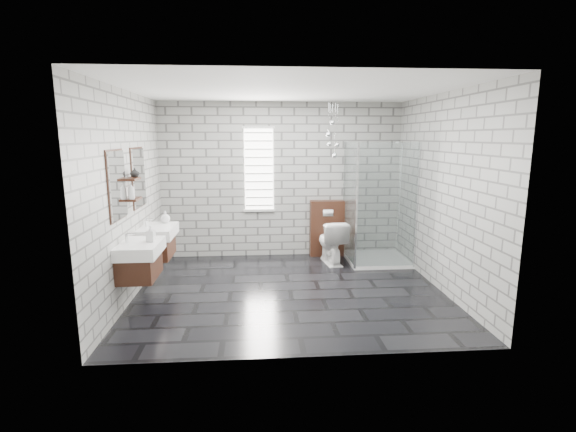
{
  "coord_description": "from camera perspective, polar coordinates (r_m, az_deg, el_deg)",
  "views": [
    {
      "loc": [
        -0.44,
        -5.51,
        2.11
      ],
      "look_at": [
        0.0,
        0.35,
        0.99
      ],
      "focal_mm": 26.0,
      "sensor_mm": 36.0,
      "label": 1
    }
  ],
  "objects": [
    {
      "name": "vanity_right",
      "position": [
        6.27,
        -17.74,
        -2.22
      ],
      "size": [
        0.47,
        0.7,
        1.57
      ],
      "color": "#3A1D12",
      "rests_on": "wall_left"
    },
    {
      "name": "ceiling",
      "position": [
        5.56,
        0.28,
        16.97
      ],
      "size": [
        4.2,
        3.6,
        0.02
      ],
      "primitive_type": "cube",
      "color": "white",
      "rests_on": "wall_back"
    },
    {
      "name": "soap_bottle_b",
      "position": [
        6.46,
        -16.44,
        -0.12
      ],
      "size": [
        0.17,
        0.17,
        0.18
      ],
      "primitive_type": "imported",
      "rotation": [
        0.0,
        0.0,
        0.31
      ],
      "color": "#B2B2B2",
      "rests_on": "vanity_right"
    },
    {
      "name": "wall_front",
      "position": [
        3.8,
        2.46,
        -0.79
      ],
      "size": [
        4.2,
        0.02,
        2.7
      ],
      "primitive_type": "cube",
      "color": "#A0A09B",
      "rests_on": "floor"
    },
    {
      "name": "vanity_left",
      "position": [
        5.41,
        -19.95,
        -4.39
      ],
      "size": [
        0.47,
        0.7,
        1.57
      ],
      "color": "#3A1D12",
      "rests_on": "wall_left"
    },
    {
      "name": "wall_right",
      "position": [
        6.12,
        20.4,
        2.96
      ],
      "size": [
        0.02,
        3.6,
        2.7
      ],
      "primitive_type": "cube",
      "color": "#A0A09B",
      "rests_on": "floor"
    },
    {
      "name": "toilet",
      "position": [
        7.09,
        5.92,
        -3.5
      ],
      "size": [
        0.5,
        0.77,
        0.74
      ],
      "primitive_type": "imported",
      "rotation": [
        0.0,
        0.0,
        3.27
      ],
      "color": "white",
      "rests_on": "floor"
    },
    {
      "name": "soap_bottle_a",
      "position": [
        5.35,
        -18.28,
        -2.28
      ],
      "size": [
        0.1,
        0.1,
        0.2
      ],
      "primitive_type": "imported",
      "rotation": [
        0.0,
        0.0,
        -0.12
      ],
      "color": "#B2B2B2",
      "rests_on": "vanity_left"
    },
    {
      "name": "shelf_upper",
      "position": [
        5.71,
        -20.52,
        4.76
      ],
      "size": [
        0.14,
        0.3,
        0.03
      ],
      "primitive_type": "cube",
      "color": "#3A1D12",
      "rests_on": "wall_left"
    },
    {
      "name": "pendant_cluster",
      "position": [
        7.0,
        6.08,
        10.32
      ],
      "size": [
        0.25,
        0.22,
        0.94
      ],
      "color": "silver",
      "rests_on": "ceiling"
    },
    {
      "name": "soap_bottle_c",
      "position": [
        5.61,
        -20.65,
        3.24
      ],
      "size": [
        0.1,
        0.1,
        0.21
      ],
      "primitive_type": "imported",
      "rotation": [
        0.0,
        0.0,
        0.21
      ],
      "color": "#B2B2B2",
      "rests_on": "shelf_lower"
    },
    {
      "name": "floor",
      "position": [
        5.92,
        0.26,
        -10.21
      ],
      "size": [
        4.2,
        3.6,
        0.02
      ],
      "primitive_type": "cube",
      "color": "black",
      "rests_on": "ground"
    },
    {
      "name": "shower_enclosure",
      "position": [
        7.15,
        11.58,
        -2.43
      ],
      "size": [
        1.0,
        1.0,
        2.03
      ],
      "color": "white",
      "rests_on": "floor"
    },
    {
      "name": "shelf_lower",
      "position": [
        5.74,
        -20.35,
        2.18
      ],
      "size": [
        0.14,
        0.3,
        0.03
      ],
      "primitive_type": "cube",
      "color": "#3A1D12",
      "rests_on": "wall_left"
    },
    {
      "name": "flush_plate",
      "position": [
        7.33,
        5.51,
        0.44
      ],
      "size": [
        0.18,
        0.01,
        0.12
      ],
      "primitive_type": "cube",
      "color": "silver",
      "rests_on": "cistern_panel"
    },
    {
      "name": "vase",
      "position": [
        5.79,
        -20.23,
        5.61
      ],
      "size": [
        0.13,
        0.13,
        0.12
      ],
      "primitive_type": "imported",
      "rotation": [
        0.0,
        0.0,
        0.08
      ],
      "color": "#B2B2B2",
      "rests_on": "shelf_upper"
    },
    {
      "name": "wall_back",
      "position": [
        7.37,
        -0.86,
        4.86
      ],
      "size": [
        4.2,
        0.02,
        2.7
      ],
      "primitive_type": "cube",
      "color": "#A0A09B",
      "rests_on": "floor"
    },
    {
      "name": "window",
      "position": [
        7.31,
        -4.0,
        6.36
      ],
      "size": [
        0.56,
        0.05,
        1.48
      ],
      "color": "white",
      "rests_on": "wall_back"
    },
    {
      "name": "wall_left",
      "position": [
        5.8,
        -21.0,
        2.53
      ],
      "size": [
        0.02,
        3.6,
        2.7
      ],
      "primitive_type": "cube",
      "color": "#A0A09B",
      "rests_on": "floor"
    },
    {
      "name": "cistern_panel",
      "position": [
        7.49,
        5.33,
        -1.68
      ],
      "size": [
        0.6,
        0.2,
        1.0
      ],
      "primitive_type": "cube",
      "color": "#3A1D12",
      "rests_on": "floor"
    }
  ]
}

